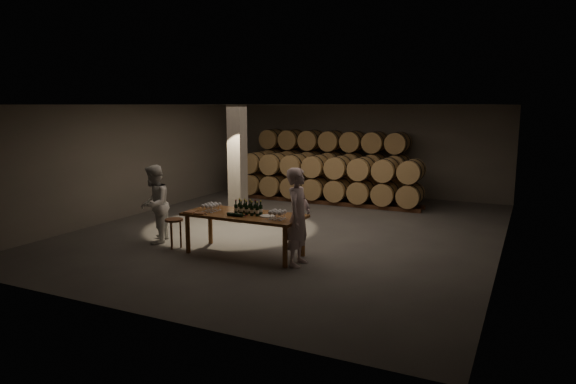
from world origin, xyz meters
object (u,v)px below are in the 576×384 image
at_px(tasting_table, 244,218).
at_px(plate, 267,216).
at_px(person_woman, 154,204).
at_px(bottle_cluster, 248,209).
at_px(notebook_near, 200,213).
at_px(stool, 174,224).
at_px(person_man, 298,217).

relative_size(tasting_table, plate, 8.34).
bearing_deg(person_woman, tasting_table, 65.88).
bearing_deg(tasting_table, bottle_cluster, -8.84).
bearing_deg(notebook_near, stool, 152.86).
bearing_deg(tasting_table, notebook_near, -152.98).
bearing_deg(person_man, notebook_near, 92.71).
xyz_separation_m(tasting_table, plate, (0.57, -0.02, 0.11)).
xyz_separation_m(notebook_near, person_man, (2.19, 0.26, 0.07)).
bearing_deg(tasting_table, person_woman, -178.43).
bearing_deg(bottle_cluster, plate, -0.59).
bearing_deg(bottle_cluster, person_woman, -178.88).
relative_size(bottle_cluster, person_man, 0.30).
height_order(tasting_table, person_man, person_man).
bearing_deg(tasting_table, plate, -2.18).
relative_size(bottle_cluster, plate, 1.92).
bearing_deg(person_woman, notebook_near, 50.96).
relative_size(stool, person_woman, 0.37).
relative_size(bottle_cluster, stool, 0.89).
bearing_deg(notebook_near, tasting_table, 11.73).
xyz_separation_m(tasting_table, notebook_near, (-0.85, -0.43, 0.12)).
bearing_deg(person_woman, bottle_cluster, 65.42).
xyz_separation_m(bottle_cluster, person_man, (1.24, -0.15, -0.02)).
bearing_deg(bottle_cluster, person_man, -7.08).
bearing_deg(notebook_near, bottle_cluster, 8.16).
relative_size(tasting_table, bottle_cluster, 4.35).
height_order(stool, person_man, person_man).
bearing_deg(stool, plate, 5.95).
xyz_separation_m(bottle_cluster, stool, (-1.79, -0.24, -0.46)).
height_order(tasting_table, notebook_near, notebook_near).
bearing_deg(stool, person_man, 1.62).
distance_m(plate, notebook_near, 1.47).
bearing_deg(person_man, tasting_table, 78.71).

